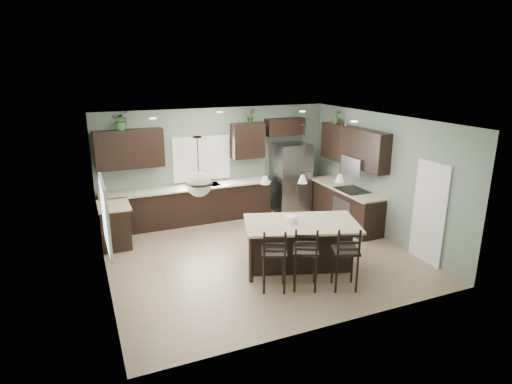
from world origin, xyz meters
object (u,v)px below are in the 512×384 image
Objects in this scene: bar_stool_right at (345,257)px; plant_back_left at (121,120)px; bar_stool_left at (274,259)px; serving_dish at (291,219)px; kitchen_island at (300,245)px; bar_stool_center at (305,257)px; refrigerator at (291,178)px.

bar_stool_right is 2.67× the size of plant_back_left.
serving_dish is at bearing 67.88° from bar_stool_left.
kitchen_island is 1.04m from bar_stool_left.
kitchen_island is at bearing 94.29° from bar_stool_center.
refrigerator is at bearing 62.36° from serving_dish.
serving_dish is 1.28m from bar_stool_right.
refrigerator is 3.42m from serving_dish.
plant_back_left reaches higher than refrigerator.
bar_stool_right is (0.31, -1.04, 0.13)m from kitchen_island.
bar_stool_center is (-0.13, -0.82, -0.41)m from serving_dish.
plant_back_left is (-4.20, 0.28, 1.70)m from refrigerator.
kitchen_island is 4.86× the size of plant_back_left.
refrigerator reaches higher than kitchen_island.
bar_stool_left is (-0.66, -0.66, -0.41)m from serving_dish.
plant_back_left is (-2.48, 4.13, 2.03)m from bar_stool_center.
bar_stool_center is 0.70m from bar_stool_right.
plant_back_left is at bearing 148.00° from kitchen_island.
bar_stool_center is at bearing -114.07° from refrigerator.
bar_stool_right reaches higher than kitchen_island.
serving_dish is at bearing -117.64° from refrigerator.
bar_stool_right is (0.50, -1.10, -0.41)m from serving_dish.
plant_back_left is (-2.80, 3.37, 2.16)m from kitchen_island.
refrigerator is at bearing 81.69° from bar_stool_left.
kitchen_island is 0.57m from serving_dish.
kitchen_island is 0.84m from bar_stool_center.
refrigerator is 1.57× the size of bar_stool_center.
kitchen_island is at bearing 57.98° from bar_stool_left.
plant_back_left reaches higher than bar_stool_left.
kitchen_island is 1.82× the size of bar_stool_center.
bar_stool_center is 2.67× the size of plant_back_left.
kitchen_island is at bearing -50.22° from plant_back_left.
serving_dish is (-1.58, -3.03, 0.07)m from refrigerator.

